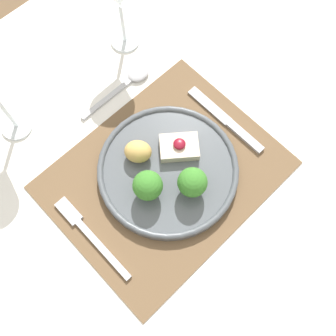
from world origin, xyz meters
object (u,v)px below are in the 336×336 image
Objects in this scene: knife at (230,124)px; spoon at (130,80)px; fork at (88,232)px; dinner_plate at (168,170)px.

spoon is (-0.07, 0.22, -0.00)m from knife.
dinner_plate is at bearing -2.89° from fork.
knife is 1.09× the size of spoon.
spoon is at bearing 37.04° from fork.
spoon is at bearing 66.57° from dinner_plate.
knife is at bearing -2.27° from fork.
knife is 0.23m from spoon.
dinner_plate is at bearing -111.73° from spoon.
knife is (0.16, -0.01, -0.01)m from dinner_plate.
dinner_plate is 0.18m from fork.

